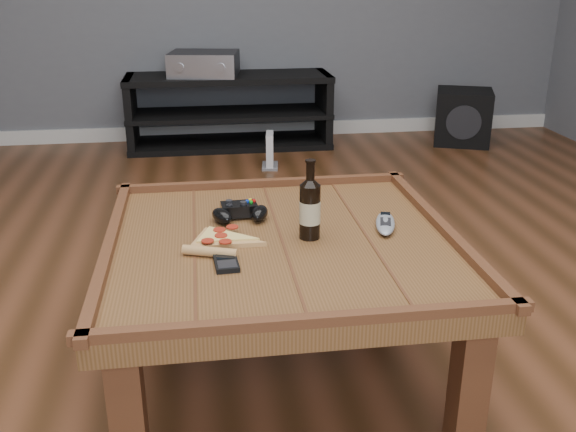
{
  "coord_description": "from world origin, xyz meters",
  "views": [
    {
      "loc": [
        -0.22,
        -1.69,
        1.19
      ],
      "look_at": [
        0.02,
        0.0,
        0.52
      ],
      "focal_mm": 40.0,
      "sensor_mm": 36.0,
      "label": 1
    }
  ],
  "objects": [
    {
      "name": "ground",
      "position": [
        0.0,
        0.0,
        0.0
      ],
      "size": [
        6.0,
        6.0,
        0.0
      ],
      "primitive_type": "plane",
      "color": "#3F2412",
      "rests_on": "ground"
    },
    {
      "name": "baseboard",
      "position": [
        0.0,
        2.99,
        0.05
      ],
      "size": [
        5.0,
        0.02,
        0.1
      ],
      "primitive_type": "cube",
      "color": "silver",
      "rests_on": "ground"
    },
    {
      "name": "coffee_table",
      "position": [
        0.0,
        0.0,
        0.39
      ],
      "size": [
        1.03,
        1.03,
        0.48
      ],
      "color": "#533317",
      "rests_on": "ground"
    },
    {
      "name": "media_console",
      "position": [
        0.0,
        2.75,
        0.25
      ],
      "size": [
        1.4,
        0.45,
        0.5
      ],
      "color": "black",
      "rests_on": "ground"
    },
    {
      "name": "beer_bottle",
      "position": [
        0.08,
        0.0,
        0.54
      ],
      "size": [
        0.06,
        0.06,
        0.23
      ],
      "color": "black",
      "rests_on": "coffee_table"
    },
    {
      "name": "game_controller",
      "position": [
        -0.11,
        0.17,
        0.48
      ],
      "size": [
        0.2,
        0.13,
        0.05
      ],
      "rotation": [
        0.0,
        0.0,
        0.06
      ],
      "color": "black",
      "rests_on": "coffee_table"
    },
    {
      "name": "pizza_slice",
      "position": [
        -0.18,
        -0.01,
        0.46
      ],
      "size": [
        0.25,
        0.32,
        0.03
      ],
      "rotation": [
        0.0,
        0.0,
        -0.34
      ],
      "color": "tan",
      "rests_on": "coffee_table"
    },
    {
      "name": "smartphone",
      "position": [
        -0.17,
        -0.15,
        0.46
      ],
      "size": [
        0.07,
        0.12,
        0.02
      ],
      "rotation": [
        0.0,
        0.0,
        0.06
      ],
      "color": "black",
      "rests_on": "coffee_table"
    },
    {
      "name": "remote_control",
      "position": [
        0.32,
        0.05,
        0.46
      ],
      "size": [
        0.11,
        0.2,
        0.03
      ],
      "rotation": [
        0.0,
        0.0,
        -0.27
      ],
      "color": "gray",
      "rests_on": "coffee_table"
    },
    {
      "name": "av_receiver",
      "position": [
        -0.16,
        2.74,
        0.58
      ],
      "size": [
        0.5,
        0.44,
        0.16
      ],
      "rotation": [
        0.0,
        0.0,
        -0.17
      ],
      "color": "black",
      "rests_on": "media_console"
    },
    {
      "name": "subwoofer",
      "position": [
        1.65,
        2.61,
        0.19
      ],
      "size": [
        0.49,
        0.49,
        0.38
      ],
      "rotation": [
        0.0,
        0.0,
        -0.36
      ],
      "color": "black",
      "rests_on": "ground"
    },
    {
      "name": "game_console",
      "position": [
        0.22,
        2.19,
        0.1
      ],
      "size": [
        0.12,
        0.19,
        0.22
      ],
      "rotation": [
        0.0,
        0.0,
        -0.13
      ],
      "color": "slate",
      "rests_on": "ground"
    }
  ]
}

